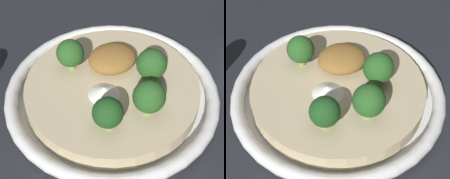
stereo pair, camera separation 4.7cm
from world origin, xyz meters
TOP-DOWN VIEW (x-y plane):
  - ground_plane at (0.00, 0.00)m, footprint 6.00×6.00m
  - risotto_bowl at (0.00, 0.00)m, footprint 0.29×0.29m
  - cheese_sprinkle at (-0.02, -0.01)m, footprint 0.04×0.04m
  - crispy_onion_garnish at (0.02, 0.03)m, footprint 0.07×0.06m
  - broccoli_front_right at (0.02, -0.06)m, footprint 0.04×0.04m
  - broccoli_back at (-0.04, 0.05)m, footprint 0.04×0.04m
  - broccoli_right at (0.05, -0.01)m, footprint 0.04×0.04m
  - broccoli_front at (-0.03, -0.06)m, footprint 0.04×0.04m

SIDE VIEW (x-z plane):
  - ground_plane at x=0.00m, z-range 0.00..0.00m
  - risotto_bowl at x=0.00m, z-range 0.00..0.03m
  - cheese_sprinkle at x=-0.02m, z-range 0.03..0.05m
  - crispy_onion_garnish at x=0.02m, z-range 0.03..0.06m
  - broccoli_front at x=-0.03m, z-range 0.04..0.08m
  - broccoli_back at x=-0.04m, z-range 0.04..0.08m
  - broccoli_front_right at x=0.02m, z-range 0.04..0.09m
  - broccoli_right at x=0.05m, z-range 0.04..0.09m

